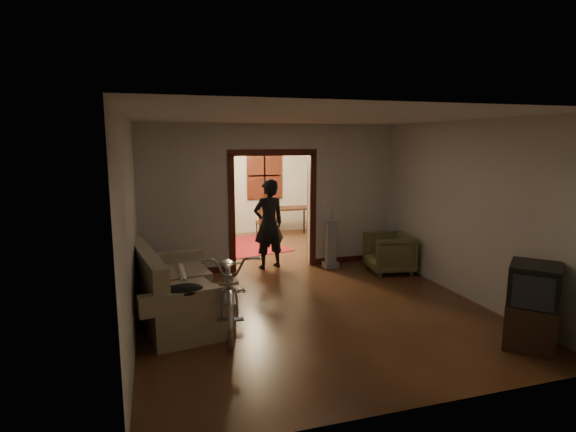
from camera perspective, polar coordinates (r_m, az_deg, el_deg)
name	(u,v)px	position (r m, az deg, el deg)	size (l,w,h in m)	color
floor	(283,278)	(8.29, -0.61, -7.88)	(5.00, 8.50, 0.01)	#3F2214
ceiling	(283,122)	(7.91, -0.64, 11.86)	(5.00, 8.50, 0.01)	white
wall_back	(239,182)	(12.09, -6.28, 4.36)	(5.00, 0.02, 2.80)	beige
wall_left	(135,208)	(7.67, -18.86, 0.93)	(0.02, 8.50, 2.80)	beige
wall_right	(407,197)	(9.00, 14.86, 2.32)	(0.02, 8.50, 2.80)	beige
partition_wall	(272,197)	(8.70, -2.01, 2.40)	(5.00, 0.14, 2.80)	beige
door_casing	(272,213)	(8.74, -2.00, 0.44)	(1.74, 0.20, 2.32)	#3F170E
far_window	(264,176)	(12.19, -3.01, 5.15)	(0.98, 0.06, 1.28)	black
chandelier	(252,147)	(10.33, -4.56, 8.79)	(0.24, 0.24, 0.24)	#FFE0A5
light_switch	(324,203)	(8.97, 4.62, 1.62)	(0.08, 0.01, 0.12)	silver
sofa	(176,282)	(6.61, -14.01, -8.17)	(0.98, 2.19, 1.01)	#786E50
rolled_paper	(182,274)	(6.89, -13.32, -7.17)	(0.10, 0.10, 0.83)	beige
jacket	(184,290)	(5.69, -13.09, -9.16)	(0.49, 0.37, 0.14)	black
bicycle	(230,286)	(6.16, -7.36, -8.81)	(0.73, 2.09, 1.10)	silver
armchair	(389,253)	(8.78, 12.71, -4.61)	(0.79, 0.81, 0.74)	brown
tv_stand	(531,325)	(6.32, 28.44, -12.07)	(0.61, 0.55, 0.55)	black
crt_tv	(534,285)	(6.16, 28.81, -7.73)	(0.60, 0.54, 0.52)	black
vacuum	(331,245)	(8.88, 5.46, -3.63)	(0.28, 0.23, 0.93)	gray
person	(269,224)	(8.74, -2.46, -1.03)	(0.64, 0.42, 1.76)	black
oriental_rug	(247,246)	(10.75, -5.26, -3.80)	(1.50, 1.97, 0.02)	maroon
locker	(193,205)	(11.46, -11.94, 1.34)	(0.89, 0.49, 1.78)	#283620
globe	(192,163)	(11.36, -12.13, 6.60)	(0.29, 0.29, 0.29)	#1E5972
desk	(291,222)	(11.81, 0.34, -0.75)	(1.00, 0.56, 0.74)	#331A11
desk_chair	(265,222)	(11.33, -2.97, -0.81)	(0.40, 0.40, 0.90)	#331A11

